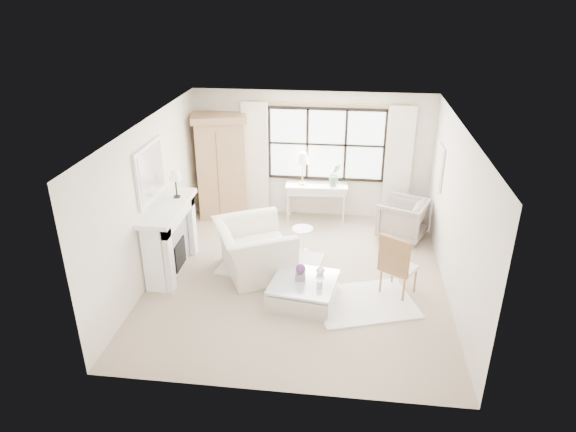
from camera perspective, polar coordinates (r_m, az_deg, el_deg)
name	(u,v)px	position (r m, az deg, el deg)	size (l,w,h in m)	color
floor	(298,277)	(9.02, 1.10, -6.84)	(5.50, 5.50, 0.00)	tan
ceiling	(299,126)	(7.95, 1.26, 9.98)	(5.50, 5.50, 0.00)	white
wall_back	(312,155)	(10.96, 2.67, 6.78)	(5.00, 5.00, 0.00)	silver
wall_front	(274,302)	(5.99, -1.57, -9.51)	(5.00, 5.00, 0.00)	beige
wall_left	(152,200)	(8.97, -14.92, 1.78)	(5.50, 5.50, 0.00)	white
wall_right	(455,214)	(8.54, 18.11, 0.16)	(5.50, 5.50, 0.00)	beige
window_pane	(326,144)	(10.85, 4.28, 7.93)	(2.40, 0.02, 1.50)	silver
window_frame	(326,145)	(10.84, 4.28, 7.92)	(2.50, 0.04, 1.50)	black
curtain_rod	(328,103)	(10.57, 4.42, 12.36)	(0.04, 0.04, 3.30)	#B3833E
curtain_left	(255,160)	(11.05, -3.63, 6.28)	(0.55, 0.10, 2.47)	white
curtain_right	(398,165)	(10.92, 12.12, 5.55)	(0.55, 0.10, 2.47)	white
fireplace	(169,237)	(9.18, -13.13, -2.31)	(0.58, 1.66, 1.26)	white
mirror_frame	(150,172)	(8.79, -15.08, 4.71)	(0.05, 1.15, 0.95)	white
mirror_glass	(152,172)	(8.78, -14.90, 4.71)	(0.02, 1.00, 0.80)	silver
art_frame	(440,167)	(10.02, 16.49, 5.23)	(0.04, 0.62, 0.82)	silver
art_canvas	(438,167)	(10.01, 16.37, 5.24)	(0.01, 0.52, 0.72)	beige
mantel_lamp	(175,176)	(9.06, -12.45, 4.35)	(0.22, 0.22, 0.51)	black
armoire	(221,165)	(11.04, -7.44, 5.59)	(1.26, 0.95, 2.24)	tan
console_table	(316,202)	(11.00, 3.15, 1.57)	(1.32, 0.52, 0.80)	silver
console_lamp	(303,159)	(10.69, 1.64, 6.37)	(0.28, 0.28, 0.69)	#AC803C
orchid_plant	(335,174)	(10.75, 5.23, 4.62)	(0.27, 0.22, 0.49)	#5C7A51
side_table	(302,237)	(9.66, 1.60, -2.31)	(0.40, 0.40, 0.51)	white
rug_left	(271,264)	(9.41, -1.88, -5.31)	(1.75, 1.23, 0.03)	silver
rug_right	(364,302)	(8.44, 8.47, -9.47)	(1.55, 1.16, 0.03)	white
club_armchair	(254,249)	(8.99, -3.81, -3.71)	(1.38, 1.21, 0.90)	white
wingback_chair	(403,219)	(10.47, 12.61, -0.31)	(0.85, 0.87, 0.79)	gray
french_chair	(398,277)	(8.63, 12.08, -6.61)	(0.67, 0.67, 1.08)	#996B40
coffee_table	(304,291)	(8.32, 1.74, -8.37)	(1.14, 1.14, 0.38)	white
planter_box	(300,276)	(8.22, 1.39, -6.69)	(0.16, 0.16, 0.12)	gray
planter_flowers	(301,269)	(8.14, 1.40, -5.86)	(0.16, 0.16, 0.16)	#602E74
pillar_candle	(319,284)	(8.03, 3.52, -7.57)	(0.10, 0.10, 0.12)	beige
coffee_vase	(320,270)	(8.37, 3.62, -5.97)	(0.14, 0.14, 0.15)	silver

